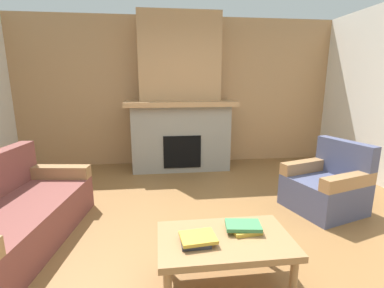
{
  "coord_description": "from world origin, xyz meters",
  "views": [
    {
      "loc": [
        -0.4,
        -2.37,
        1.58
      ],
      "look_at": [
        0.01,
        0.92,
        0.82
      ],
      "focal_mm": 26.07,
      "sensor_mm": 36.0,
      "label": 1
    }
  ],
  "objects_px": {
    "fireplace": "(180,104)",
    "coffee_table": "(225,244)",
    "couch": "(10,218)",
    "armchair": "(327,187)"
  },
  "relations": [
    {
      "from": "fireplace",
      "to": "coffee_table",
      "type": "height_order",
      "value": "fireplace"
    },
    {
      "from": "fireplace",
      "to": "armchair",
      "type": "height_order",
      "value": "fireplace"
    },
    {
      "from": "couch",
      "to": "armchair",
      "type": "xyz_separation_m",
      "value": [
        3.5,
        0.36,
        0.01
      ]
    },
    {
      "from": "fireplace",
      "to": "coffee_table",
      "type": "xyz_separation_m",
      "value": [
        0.07,
        -3.16,
        -0.79
      ]
    },
    {
      "from": "coffee_table",
      "to": "couch",
      "type": "bearing_deg",
      "value": 156.92
    },
    {
      "from": "couch",
      "to": "coffee_table",
      "type": "xyz_separation_m",
      "value": [
        1.92,
        -0.82,
        0.09
      ]
    },
    {
      "from": "armchair",
      "to": "coffee_table",
      "type": "height_order",
      "value": "armchair"
    },
    {
      "from": "fireplace",
      "to": "coffee_table",
      "type": "bearing_deg",
      "value": -88.66
    },
    {
      "from": "fireplace",
      "to": "couch",
      "type": "relative_size",
      "value": 1.42
    },
    {
      "from": "couch",
      "to": "coffee_table",
      "type": "height_order",
      "value": "couch"
    }
  ]
}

